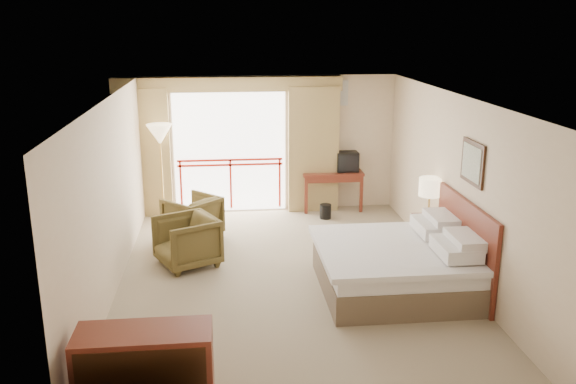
{
  "coord_description": "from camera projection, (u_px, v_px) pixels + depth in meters",
  "views": [
    {
      "loc": [
        -0.91,
        -8.42,
        3.74
      ],
      "look_at": [
        0.03,
        0.4,
        1.22
      ],
      "focal_mm": 38.0,
      "sensor_mm": 36.0,
      "label": 1
    }
  ],
  "objects": [
    {
      "name": "armchair_far",
      "position": [
        193.0,
        237.0,
        10.87
      ],
      "size": [
        1.16,
        1.16,
        0.76
      ],
      "primitive_type": "imported",
      "rotation": [
        0.0,
        0.0,
        -2.36
      ],
      "color": "#4B3E1F",
      "rests_on": "floor"
    },
    {
      "name": "wall_left",
      "position": [
        112.0,
        196.0,
        8.55
      ],
      "size": [
        0.0,
        7.0,
        7.0
      ],
      "primitive_type": "plane",
      "rotation": [
        1.57,
        0.0,
        1.57
      ],
      "color": "beige",
      "rests_on": "ground"
    },
    {
      "name": "dresser",
      "position": [
        145.0,
        372.0,
        5.93
      ],
      "size": [
        1.31,
        0.56,
        0.87
      ],
      "rotation": [
        0.0,
        0.0,
        0.06
      ],
      "color": "#5D1F15",
      "rests_on": "floor"
    },
    {
      "name": "balcony_railing",
      "position": [
        230.0,
        172.0,
        12.18
      ],
      "size": [
        2.09,
        0.03,
        1.02
      ],
      "color": "red",
      "rests_on": "wall_back"
    },
    {
      "name": "table_lamp",
      "position": [
        430.0,
        188.0,
        9.76
      ],
      "size": [
        0.36,
        0.36,
        0.63
      ],
      "rotation": [
        0.0,
        0.0,
        0.13
      ],
      "color": "tan",
      "rests_on": "nightstand"
    },
    {
      "name": "wall_back",
      "position": [
        270.0,
        144.0,
        12.15
      ],
      "size": [
        5.0,
        0.0,
        5.0
      ],
      "primitive_type": "plane",
      "rotation": [
        1.57,
        0.0,
        0.0
      ],
      "color": "beige",
      "rests_on": "ground"
    },
    {
      "name": "hvac_vent",
      "position": [
        335.0,
        93.0,
        11.98
      ],
      "size": [
        0.5,
        0.04,
        0.5
      ],
      "primitive_type": "cube",
      "color": "silver",
      "rests_on": "wall_back"
    },
    {
      "name": "floor",
      "position": [
        289.0,
        277.0,
        9.17
      ],
      "size": [
        7.0,
        7.0,
        0.0
      ],
      "primitive_type": "plane",
      "color": "gray",
      "rests_on": "ground"
    },
    {
      "name": "wastebasket",
      "position": [
        325.0,
        211.0,
        11.86
      ],
      "size": [
        0.25,
        0.25,
        0.28
      ],
      "primitive_type": "cylinder",
      "rotation": [
        0.0,
        0.0,
        -0.13
      ],
      "color": "black",
      "rests_on": "floor"
    },
    {
      "name": "phone",
      "position": [
        429.0,
        218.0,
        9.69
      ],
      "size": [
        0.23,
        0.2,
        0.09
      ],
      "primitive_type": "cube",
      "rotation": [
        0.0,
        0.0,
        -0.25
      ],
      "color": "black",
      "rests_on": "nightstand"
    },
    {
      "name": "balcony_door",
      "position": [
        230.0,
        152.0,
        12.09
      ],
      "size": [
        2.4,
        0.0,
        2.4
      ],
      "primitive_type": "plane",
      "rotation": [
        1.57,
        0.0,
        0.0
      ],
      "color": "white",
      "rests_on": "wall_back"
    },
    {
      "name": "ceiling",
      "position": [
        289.0,
        98.0,
        8.43
      ],
      "size": [
        7.0,
        7.0,
        0.0
      ],
      "primitive_type": "plane",
      "rotation": [
        3.14,
        0.0,
        0.0
      ],
      "color": "white",
      "rests_on": "wall_back"
    },
    {
      "name": "curtain_right",
      "position": [
        313.0,
        149.0,
        12.12
      ],
      "size": [
        1.0,
        0.26,
        2.5
      ],
      "primitive_type": "cube",
      "color": "olive",
      "rests_on": "wall_back"
    },
    {
      "name": "armchair_near",
      "position": [
        188.0,
        265.0,
        9.64
      ],
      "size": [
        1.16,
        1.15,
        0.8
      ],
      "primitive_type": "imported",
      "rotation": [
        0.0,
        0.0,
        -1.12
      ],
      "color": "#4B3E1F",
      "rests_on": "floor"
    },
    {
      "name": "nightstand",
      "position": [
        428.0,
        237.0,
        9.94
      ],
      "size": [
        0.49,
        0.57,
        0.65
      ],
      "primitive_type": "cube",
      "rotation": [
        0.0,
        0.0,
        -0.06
      ],
      "color": "#5D1F15",
      "rests_on": "floor"
    },
    {
      "name": "valance",
      "position": [
        228.0,
        84.0,
        11.63
      ],
      "size": [
        4.4,
        0.22,
        0.28
      ],
      "primitive_type": "cube",
      "color": "olive",
      "rests_on": "wall_back"
    },
    {
      "name": "coffee_maker",
      "position": [
        315.0,
        166.0,
        12.2
      ],
      "size": [
        0.12,
        0.12,
        0.23
      ],
      "primitive_type": "cylinder",
      "rotation": [
        0.0,
        0.0,
        0.19
      ],
      "color": "black",
      "rests_on": "desk"
    },
    {
      "name": "framed_art",
      "position": [
        472.0,
        163.0,
        8.34
      ],
      "size": [
        0.04,
        0.72,
        0.6
      ],
      "color": "black",
      "rests_on": "wall_right"
    },
    {
      "name": "wall_right",
      "position": [
        456.0,
        186.0,
        9.06
      ],
      "size": [
        0.0,
        7.0,
        7.0
      ],
      "primitive_type": "plane",
      "rotation": [
        1.57,
        0.0,
        -1.57
      ],
      "color": "beige",
      "rests_on": "ground"
    },
    {
      "name": "floor_lamp",
      "position": [
        160.0,
        138.0,
        11.36
      ],
      "size": [
        0.48,
        0.48,
        1.87
      ],
      "rotation": [
        0.0,
        0.0,
        -0.06
      ],
      "color": "tan",
      "rests_on": "floor"
    },
    {
      "name": "wall_front",
      "position": [
        331.0,
        297.0,
        5.45
      ],
      "size": [
        5.0,
        0.0,
        5.0
      ],
      "primitive_type": "plane",
      "rotation": [
        -1.57,
        0.0,
        0.0
      ],
      "color": "beige",
      "rests_on": "ground"
    },
    {
      "name": "book",
      "position": [
        176.0,
        222.0,
        10.11
      ],
      "size": [
        0.18,
        0.22,
        0.02
      ],
      "primitive_type": "imported",
      "rotation": [
        0.0,
        0.0,
        0.11
      ],
      "color": "white",
      "rests_on": "side_table"
    },
    {
      "name": "desk",
      "position": [
        331.0,
        179.0,
        12.37
      ],
      "size": [
        1.22,
        0.59,
        0.8
      ],
      "rotation": [
        0.0,
        0.0,
        -0.04
      ],
      "color": "#5D1F15",
      "rests_on": "floor"
    },
    {
      "name": "headboard",
      "position": [
        465.0,
        245.0,
        8.67
      ],
      "size": [
        0.06,
        2.1,
        1.3
      ],
      "primitive_type": "cube",
      "color": "#5D1F15",
      "rests_on": "wall_right"
    },
    {
      "name": "bed",
      "position": [
        398.0,
        265.0,
        8.65
      ],
      "size": [
        2.13,
        2.06,
        0.97
      ],
      "color": "brown",
      "rests_on": "floor"
    },
    {
      "name": "side_table",
      "position": [
        176.0,
        231.0,
        10.15
      ],
      "size": [
        0.45,
        0.45,
        0.49
      ],
      "rotation": [
        0.0,
        0.0,
        -0.04
      ],
      "color": "black",
      "rests_on": "floor"
    },
    {
      "name": "curtain_left",
      "position": [
        144.0,
        153.0,
        11.78
      ],
      "size": [
        1.0,
        0.26,
        2.5
      ],
      "primitive_type": "cube",
      "color": "olive",
      "rests_on": "wall_back"
    },
    {
      "name": "cup",
      "position": [
        323.0,
        170.0,
        12.19
      ],
      "size": [
        0.07,
        0.07,
        0.09
      ],
      "primitive_type": "cylinder",
      "rotation": [
        0.0,
        0.0,
        -0.05
      ],
      "color": "white",
      "rests_on": "desk"
    },
    {
      "name": "tv",
      "position": [
        347.0,
        162.0,
        12.24
      ],
      "size": [
        0.44,
        0.35,
        0.4
      ],
      "rotation": [
        0.0,
        0.0,
        0.17
      ],
      "color": "black",
      "rests_on": "desk"
    }
  ]
}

